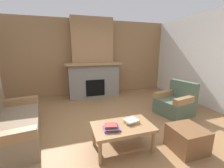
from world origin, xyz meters
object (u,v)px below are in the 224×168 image
object	(u,v)px
armchair	(175,103)
coffee_table	(123,128)
ottoman	(187,139)
fireplace	(93,64)
couch	(10,125)

from	to	relation	value
armchair	coffee_table	bearing A→B (deg)	-153.78
coffee_table	ottoman	xyz separation A→B (m)	(1.02, -0.35, -0.18)
fireplace	armchair	xyz separation A→B (m)	(1.75, -2.23, -0.87)
fireplace	coffee_table	distance (m)	3.24
ottoman	armchair	bearing A→B (deg)	56.83
ottoman	fireplace	bearing A→B (deg)	104.90
couch	coffee_table	xyz separation A→B (m)	(1.89, -0.89, 0.09)
armchair	ottoman	distance (m)	1.50
fireplace	couch	distance (m)	3.12
fireplace	couch	size ratio (longest dim) A/B	1.42
couch	coffee_table	bearing A→B (deg)	-25.20
fireplace	coffee_table	xyz separation A→B (m)	(-0.09, -3.14, -0.79)
coffee_table	ottoman	world-z (taller)	coffee_table
couch	ottoman	size ratio (longest dim) A/B	3.66
coffee_table	couch	bearing A→B (deg)	154.80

